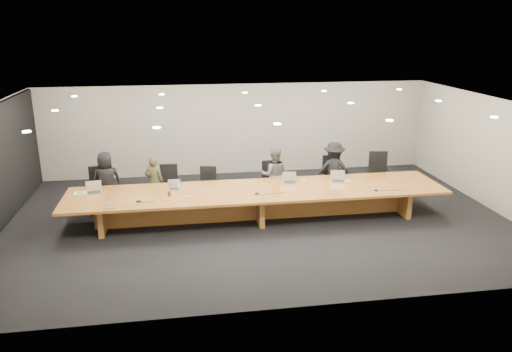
% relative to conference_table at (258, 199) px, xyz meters
% --- Properties ---
extents(ground, '(12.00, 12.00, 0.00)m').
position_rel_conference_table_xyz_m(ground, '(0.00, 0.00, -0.52)').
color(ground, black).
rests_on(ground, ground).
extents(back_wall, '(12.00, 0.02, 2.80)m').
position_rel_conference_table_xyz_m(back_wall, '(0.00, 4.00, 0.88)').
color(back_wall, '#B3AFA3').
rests_on(back_wall, ground).
extents(conference_table, '(9.00, 1.80, 0.75)m').
position_rel_conference_table_xyz_m(conference_table, '(0.00, 0.00, 0.00)').
color(conference_table, brown).
rests_on(conference_table, ground).
extents(chair_far_left, '(0.71, 0.71, 1.15)m').
position_rel_conference_table_xyz_m(chair_far_left, '(-3.80, 1.18, 0.05)').
color(chair_far_left, black).
rests_on(chair_far_left, ground).
extents(chair_left, '(0.58, 0.58, 1.09)m').
position_rel_conference_table_xyz_m(chair_left, '(-2.12, 1.28, 0.02)').
color(chair_left, black).
rests_on(chair_left, ground).
extents(chair_mid_left, '(0.63, 0.63, 1.03)m').
position_rel_conference_table_xyz_m(chair_mid_left, '(-1.14, 1.15, -0.01)').
color(chair_mid_left, black).
rests_on(chair_mid_left, ground).
extents(chair_mid_right, '(0.58, 0.58, 1.08)m').
position_rel_conference_table_xyz_m(chair_mid_right, '(0.59, 1.26, 0.02)').
color(chair_mid_right, black).
rests_on(chair_mid_right, ground).
extents(chair_right, '(0.63, 0.63, 1.14)m').
position_rel_conference_table_xyz_m(chair_right, '(2.26, 1.30, 0.05)').
color(chair_right, black).
rests_on(chair_right, ground).
extents(chair_far_right, '(0.70, 0.70, 1.20)m').
position_rel_conference_table_xyz_m(chair_far_right, '(3.58, 1.26, 0.08)').
color(chair_far_right, black).
rests_on(chair_far_right, ground).
extents(person_a, '(0.84, 0.65, 1.53)m').
position_rel_conference_table_xyz_m(person_a, '(-3.65, 1.19, 0.24)').
color(person_a, black).
rests_on(person_a, ground).
extents(person_b, '(0.56, 0.44, 1.34)m').
position_rel_conference_table_xyz_m(person_b, '(-2.48, 1.27, 0.15)').
color(person_b, '#38371F').
rests_on(person_b, ground).
extents(person_c, '(0.81, 0.68, 1.48)m').
position_rel_conference_table_xyz_m(person_c, '(0.63, 1.16, 0.22)').
color(person_c, '#515153').
rests_on(person_c, ground).
extents(person_d, '(1.10, 0.76, 1.56)m').
position_rel_conference_table_xyz_m(person_d, '(2.25, 1.20, 0.26)').
color(person_d, black).
rests_on(person_d, ground).
extents(laptop_a, '(0.39, 0.31, 0.28)m').
position_rel_conference_table_xyz_m(laptop_a, '(-3.83, 0.34, 0.37)').
color(laptop_a, '#C6B397').
rests_on(laptop_a, conference_table).
extents(laptop_b, '(0.30, 0.22, 0.23)m').
position_rel_conference_table_xyz_m(laptop_b, '(-1.97, 0.33, 0.35)').
color(laptop_b, tan).
rests_on(laptop_b, conference_table).
extents(laptop_d, '(0.36, 0.28, 0.27)m').
position_rel_conference_table_xyz_m(laptop_d, '(0.86, 0.38, 0.36)').
color(laptop_d, tan).
rests_on(laptop_d, conference_table).
extents(laptop_e, '(0.40, 0.32, 0.28)m').
position_rel_conference_table_xyz_m(laptop_e, '(2.08, 0.28, 0.37)').
color(laptop_e, '#BFAA92').
rests_on(laptop_e, conference_table).
extents(water_bottle, '(0.10, 0.10, 0.24)m').
position_rel_conference_table_xyz_m(water_bottle, '(-1.88, 0.01, 0.35)').
color(water_bottle, '#ABBAB7').
rests_on(water_bottle, conference_table).
extents(amber_mug, '(0.09, 0.09, 0.10)m').
position_rel_conference_table_xyz_m(amber_mug, '(-2.09, -0.11, 0.28)').
color(amber_mug, '#672D12').
rests_on(amber_mug, conference_table).
extents(paper_cup_near, '(0.09, 0.09, 0.09)m').
position_rel_conference_table_xyz_m(paper_cup_near, '(1.20, 0.28, 0.28)').
color(paper_cup_near, silver).
rests_on(paper_cup_near, conference_table).
extents(paper_cup_far, '(0.11, 0.11, 0.10)m').
position_rel_conference_table_xyz_m(paper_cup_far, '(2.28, 0.09, 0.28)').
color(paper_cup_far, silver).
rests_on(paper_cup_far, conference_table).
extents(notepad, '(0.28, 0.24, 0.02)m').
position_rel_conference_table_xyz_m(notepad, '(-4.16, 0.42, 0.24)').
color(notepad, white).
rests_on(notepad, conference_table).
extents(lime_gadget, '(0.15, 0.09, 0.02)m').
position_rel_conference_table_xyz_m(lime_gadget, '(-4.15, 0.41, 0.26)').
color(lime_gadget, '#52AE2E').
rests_on(lime_gadget, notepad).
extents(av_box, '(0.19, 0.15, 0.03)m').
position_rel_conference_table_xyz_m(av_box, '(-3.33, -0.71, 0.24)').
color(av_box, silver).
rests_on(av_box, conference_table).
extents(mic_left, '(0.14, 0.14, 0.03)m').
position_rel_conference_table_xyz_m(mic_left, '(-2.76, -0.41, 0.25)').
color(mic_left, black).
rests_on(mic_left, conference_table).
extents(mic_center, '(0.17, 0.17, 0.03)m').
position_rel_conference_table_xyz_m(mic_center, '(-0.07, -0.31, 0.25)').
color(mic_center, black).
rests_on(mic_center, conference_table).
extents(mic_right, '(0.14, 0.14, 0.03)m').
position_rel_conference_table_xyz_m(mic_right, '(2.76, -0.51, 0.25)').
color(mic_right, black).
rests_on(mic_right, conference_table).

